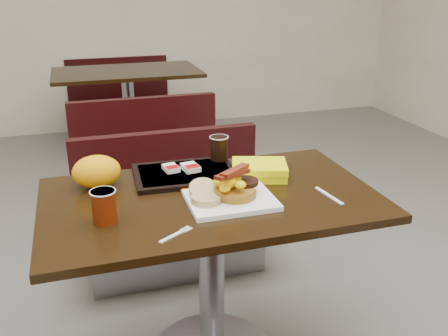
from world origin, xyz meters
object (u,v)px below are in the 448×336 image
object	(u,v)px
table_near	(212,283)
table_far	(130,114)
coffee_cup_near	(104,206)
hashbrown_sleeve_left	(171,168)
platter	(231,200)
clamshell	(259,170)
coffee_cup_far	(219,148)
knife	(329,196)
tray	(185,174)
bench_far_n	(121,98)
pancake_stack	(235,192)
hashbrown_sleeve_right	(191,168)
fork	(171,237)
bench_near_n	(175,210)
paper_bag	(96,172)
bench_far_s	(141,140)

from	to	relation	value
table_near	table_far	bearing A→B (deg)	90.00
coffee_cup_near	hashbrown_sleeve_left	xyz separation A→B (m)	(0.28, 0.33, -0.03)
platter	hashbrown_sleeve_left	xyz separation A→B (m)	(-0.15, 0.31, 0.02)
clamshell	coffee_cup_far	bearing A→B (deg)	137.98
knife	clamshell	distance (m)	0.30
table_near	tray	distance (m)	0.44
knife	coffee_cup_near	bearing A→B (deg)	-100.08
bench_far_n	pancake_stack	distance (m)	3.39
table_far	hashbrown_sleeve_right	bearing A→B (deg)	-90.52
table_near	hashbrown_sleeve_left	world-z (taller)	hashbrown_sleeve_left
clamshell	hashbrown_sleeve_right	bearing A→B (deg)	175.14
coffee_cup_near	fork	world-z (taller)	coffee_cup_near
table_near	coffee_cup_far	distance (m)	0.55
table_near	hashbrown_sleeve_right	size ratio (longest dim) A/B	15.03
platter	tray	size ratio (longest dim) A/B	0.76
pancake_stack	coffee_cup_far	size ratio (longest dim) A/B	1.48
table_far	knife	distance (m)	2.79
coffee_cup_near	table_near	bearing A→B (deg)	13.91
hashbrown_sleeve_right	platter	bearing A→B (deg)	-85.25
table_far	tray	bearing A→B (deg)	-91.10
bench_near_n	tray	xyz separation A→B (m)	(-0.05, -0.49, 0.40)
hashbrown_sleeve_left	bench_near_n	bearing A→B (deg)	68.53
clamshell	paper_bag	world-z (taller)	paper_bag
coffee_cup_far	table_near	bearing A→B (deg)	-111.99
table_near	knife	xyz separation A→B (m)	(0.41, -0.13, 0.38)
bench_far_s	coffee_cup_far	distance (m)	1.67
hashbrown_sleeve_right	clamshell	world-z (taller)	clamshell
paper_bag	bench_far_s	bearing A→B (deg)	77.22
clamshell	table_far	bearing A→B (deg)	112.78
bench_far_s	knife	xyz separation A→B (m)	(0.41, -2.03, 0.39)
table_near	table_far	world-z (taller)	same
table_far	hashbrown_sleeve_right	distance (m)	2.41
fork	hashbrown_sleeve_left	distance (m)	0.51
coffee_cup_near	knife	distance (m)	0.79
bench_near_n	coffee_cup_far	bearing A→B (deg)	-73.01
coffee_cup_near	hashbrown_sleeve_right	distance (m)	0.48
paper_bag	pancake_stack	bearing A→B (deg)	-30.10
pancake_stack	coffee_cup_far	xyz separation A→B (m)	(0.05, 0.37, 0.04)
bench_far_n	fork	distance (m)	3.58
bench_far_s	tray	size ratio (longest dim) A/B	2.50
bench_far_n	tray	bearing A→B (deg)	-90.85
coffee_cup_far	clamshell	size ratio (longest dim) A/B	0.47
hashbrown_sleeve_left	hashbrown_sleeve_right	size ratio (longest dim) A/B	0.91
bench_far_n	coffee_cup_near	size ratio (longest dim) A/B	9.16
bench_near_n	bench_far_s	world-z (taller)	same
coffee_cup_far	coffee_cup_near	bearing A→B (deg)	-141.76
tray	paper_bag	world-z (taller)	paper_bag
table_far	tray	world-z (taller)	tray
fork	hashbrown_sleeve_right	size ratio (longest dim) A/B	1.59
table_near	tray	bearing A→B (deg)	102.45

